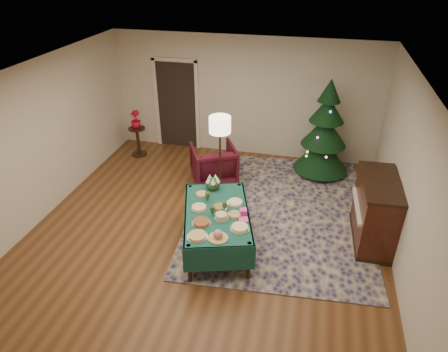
% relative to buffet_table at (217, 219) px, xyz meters
% --- Properties ---
extents(room_shell, '(7.00, 7.00, 7.00)m').
position_rel_buffet_table_xyz_m(room_shell, '(-0.25, 0.00, 0.80)').
color(room_shell, '#593319').
rests_on(room_shell, ground).
extents(doorway, '(1.08, 0.04, 2.16)m').
position_rel_buffet_table_xyz_m(doorway, '(-1.85, 3.49, 0.55)').
color(doorway, black).
rests_on(doorway, ground).
extents(rug, '(3.51, 4.43, 0.02)m').
position_rel_buffet_table_xyz_m(rug, '(0.87, 1.24, -0.54)').
color(rug, '#141243').
rests_on(rug, ground).
extents(buffet_table, '(1.48, 1.97, 0.68)m').
position_rel_buffet_table_xyz_m(buffet_table, '(0.00, 0.00, 0.00)').
color(buffet_table, black).
rests_on(buffet_table, ground).
extents(platter_0, '(0.31, 0.31, 0.04)m').
position_rel_buffet_table_xyz_m(platter_0, '(-0.11, -0.68, 0.15)').
color(platter_0, silver).
rests_on(platter_0, buffet_table).
extents(platter_1, '(0.30, 0.30, 0.15)m').
position_rel_buffet_table_xyz_m(platter_1, '(0.19, -0.64, 0.19)').
color(platter_1, silver).
rests_on(platter_1, buffet_table).
extents(platter_2, '(0.29, 0.29, 0.06)m').
position_rel_buffet_table_xyz_m(platter_2, '(0.44, -0.36, 0.16)').
color(platter_2, silver).
rests_on(platter_2, buffet_table).
extents(platter_3, '(0.29, 0.29, 0.05)m').
position_rel_buffet_table_xyz_m(platter_3, '(-0.14, -0.35, 0.16)').
color(platter_3, silver).
rests_on(platter_3, buffet_table).
extents(platter_4, '(0.21, 0.21, 0.09)m').
position_rel_buffet_table_xyz_m(platter_4, '(0.12, -0.17, 0.18)').
color(platter_4, silver).
rests_on(platter_4, buffet_table).
extents(platter_5, '(0.23, 0.23, 0.04)m').
position_rel_buffet_table_xyz_m(platter_5, '(0.30, -0.04, 0.15)').
color(platter_5, silver).
rests_on(platter_5, buffet_table).
extents(platter_6, '(0.27, 0.27, 0.05)m').
position_rel_buffet_table_xyz_m(platter_6, '(-0.29, 0.01, 0.16)').
color(platter_6, silver).
rests_on(platter_6, buffet_table).
extents(platter_7, '(0.23, 0.23, 0.07)m').
position_rel_buffet_table_xyz_m(platter_7, '(0.03, 0.07, 0.17)').
color(platter_7, silver).
rests_on(platter_7, buffet_table).
extents(platter_8, '(0.27, 0.27, 0.04)m').
position_rel_buffet_table_xyz_m(platter_8, '(0.23, 0.30, 0.15)').
color(platter_8, silver).
rests_on(platter_8, buffet_table).
extents(platter_9, '(0.22, 0.22, 0.04)m').
position_rel_buffet_table_xyz_m(platter_9, '(-0.36, 0.40, 0.15)').
color(platter_9, silver).
rests_on(platter_9, buffet_table).
extents(goblet_0, '(0.07, 0.07, 0.16)m').
position_rel_buffet_table_xyz_m(goblet_0, '(-0.22, 0.25, 0.22)').
color(goblet_0, '#2D471E').
rests_on(goblet_0, buffet_table).
extents(goblet_1, '(0.07, 0.07, 0.16)m').
position_rel_buffet_table_xyz_m(goblet_1, '(0.12, 0.06, 0.22)').
color(goblet_1, '#2D471E').
rests_on(goblet_1, buffet_table).
extents(goblet_2, '(0.07, 0.07, 0.16)m').
position_rel_buffet_table_xyz_m(goblet_2, '(-0.04, -0.10, 0.22)').
color(goblet_2, '#2D471E').
rests_on(goblet_2, buffet_table).
extents(napkin_stack, '(0.17, 0.17, 0.04)m').
position_rel_buffet_table_xyz_m(napkin_stack, '(0.45, -0.15, 0.15)').
color(napkin_stack, '#F0429C').
rests_on(napkin_stack, buffet_table).
extents(gift_box, '(0.14, 0.14, 0.09)m').
position_rel_buffet_table_xyz_m(gift_box, '(0.42, 0.03, 0.18)').
color(gift_box, '#ED42A5').
rests_on(gift_box, buffet_table).
extents(centerpiece, '(0.24, 0.25, 0.28)m').
position_rel_buffet_table_xyz_m(centerpiece, '(-0.23, 0.64, 0.25)').
color(centerpiece, '#1E4C1E').
rests_on(centerpiece, buffet_table).
extents(armchair, '(1.13, 1.10, 0.88)m').
position_rel_buffet_table_xyz_m(armchair, '(-0.58, 2.02, -0.11)').
color(armchair, '#470F1A').
rests_on(armchair, ground).
extents(floor_lamp, '(0.40, 0.40, 1.64)m').
position_rel_buffet_table_xyz_m(floor_lamp, '(-0.32, 1.53, 0.85)').
color(floor_lamp, '#A57F3F').
rests_on(floor_lamp, ground).
extents(side_table, '(0.38, 0.38, 0.68)m').
position_rel_buffet_table_xyz_m(side_table, '(-2.60, 2.78, -0.21)').
color(side_table, black).
rests_on(side_table, ground).
extents(potted_plant, '(0.23, 0.42, 0.23)m').
position_rel_buffet_table_xyz_m(potted_plant, '(-2.60, 2.78, 0.26)').
color(potted_plant, '#B70D27').
rests_on(potted_plant, side_table).
extents(christmas_tree, '(1.48, 1.48, 2.08)m').
position_rel_buffet_table_xyz_m(christmas_tree, '(1.56, 2.90, 0.39)').
color(christmas_tree, black).
rests_on(christmas_tree, ground).
extents(piano, '(0.66, 1.33, 1.13)m').
position_rel_buffet_table_xyz_m(piano, '(2.45, 0.76, 0.01)').
color(piano, black).
rests_on(piano, ground).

